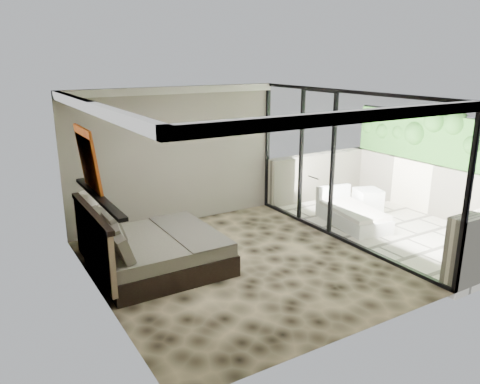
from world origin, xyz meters
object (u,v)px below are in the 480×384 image
nightstand (95,238)px  table_lamp (90,203)px  bed (152,251)px  ottoman (368,201)px  lounger (351,214)px

nightstand → table_lamp: 0.64m
bed → ottoman: bed is taller
ottoman → bed: bearing=-176.4°
bed → ottoman: size_ratio=3.90×
bed → ottoman: bearing=3.6°
bed → nightstand: bed is taller
lounger → bed: bearing=-171.2°
bed → nightstand: bearing=116.1°
bed → lounger: 4.35m
lounger → nightstand: bearing=174.8°
bed → nightstand: 1.39m
bed → table_lamp: bearing=116.1°
nightstand → lounger: lounger is taller
bed → table_lamp: size_ratio=3.52×
nightstand → table_lamp: (-0.02, 0.04, 0.64)m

